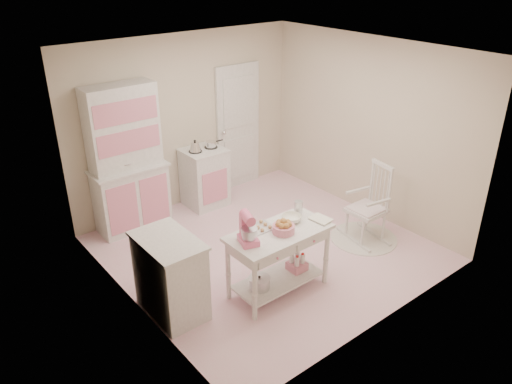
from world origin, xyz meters
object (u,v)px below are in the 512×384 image
(stove, at_px, (205,177))
(bread_basket, at_px, (283,229))
(base_cabinet, at_px, (171,276))
(rocking_chair, at_px, (367,203))
(work_table, at_px, (278,261))
(stand_mixer, at_px, (248,229))
(hutch, at_px, (127,160))

(stove, relative_size, bread_basket, 3.68)
(base_cabinet, xyz_separation_m, rocking_chair, (2.85, -0.32, 0.09))
(work_table, height_order, bread_basket, bread_basket)
(rocking_chair, height_order, bread_basket, rocking_chair)
(stove, relative_size, stand_mixer, 2.71)
(work_table, relative_size, stand_mixer, 3.53)
(base_cabinet, height_order, bread_basket, base_cabinet)
(base_cabinet, distance_m, stand_mixer, 0.99)
(hutch, bearing_deg, base_cabinet, -104.77)
(base_cabinet, height_order, work_table, base_cabinet)
(base_cabinet, distance_m, rocking_chair, 2.87)
(hutch, bearing_deg, rocking_chair, -44.89)
(hutch, xyz_separation_m, stove, (1.20, -0.05, -0.58))
(stove, height_order, rocking_chair, rocking_chair)
(base_cabinet, height_order, rocking_chair, rocking_chair)
(base_cabinet, bearing_deg, stove, 48.46)
(rocking_chair, bearing_deg, stove, 126.87)
(stove, relative_size, work_table, 0.77)
(hutch, distance_m, base_cabinet, 2.15)
(stove, xyz_separation_m, rocking_chair, (1.12, -2.27, 0.09))
(bread_basket, bearing_deg, base_cabinet, 157.17)
(stove, height_order, bread_basket, stove)
(hutch, distance_m, bread_basket, 2.58)
(rocking_chair, height_order, stand_mixer, stand_mixer)
(hutch, relative_size, bread_basket, 8.32)
(stove, distance_m, base_cabinet, 2.60)
(work_table, distance_m, bread_basket, 0.45)
(base_cabinet, bearing_deg, work_table, -21.05)
(work_table, xyz_separation_m, bread_basket, (0.02, -0.05, 0.45))
(hutch, relative_size, base_cabinet, 2.26)
(rocking_chair, height_order, work_table, rocking_chair)
(stand_mixer, bearing_deg, rocking_chair, 20.42)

